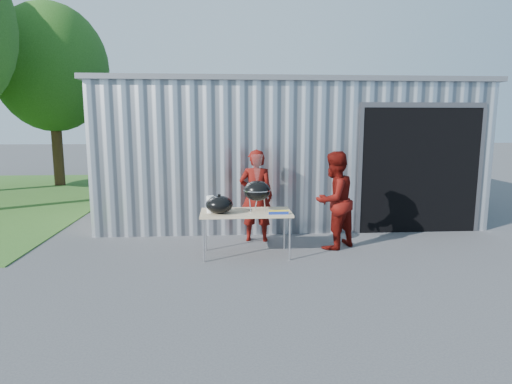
{
  "coord_description": "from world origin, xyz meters",
  "views": [
    {
      "loc": [
        -0.59,
        -6.56,
        2.2
      ],
      "look_at": [
        -0.08,
        0.54,
        1.05
      ],
      "focal_mm": 30.0,
      "sensor_mm": 36.0,
      "label": 1
    }
  ],
  "objects": [
    {
      "name": "building",
      "position": [
        0.92,
        4.59,
        1.54
      ],
      "size": [
        8.2,
        6.2,
        3.1
      ],
      "color": "silver",
      "rests_on": "ground"
    },
    {
      "name": "folding_table",
      "position": [
        -0.26,
        0.38,
        0.71
      ],
      "size": [
        1.5,
        0.75,
        0.75
      ],
      "color": "tan",
      "rests_on": "ground"
    },
    {
      "name": "person_cook",
      "position": [
        -0.03,
        1.27,
        0.86
      ],
      "size": [
        0.68,
        0.49,
        1.73
      ],
      "primitive_type": "imported",
      "rotation": [
        0.0,
        0.0,
        3.01
      ],
      "color": "#530B07",
      "rests_on": "ground"
    },
    {
      "name": "person_bystander",
      "position": [
        1.3,
        0.71,
        0.86
      ],
      "size": [
        1.06,
        1.02,
        1.72
      ],
      "primitive_type": "imported",
      "rotation": [
        0.0,
        0.0,
        3.78
      ],
      "color": "#530B07",
      "rests_on": "ground"
    },
    {
      "name": "kettle_grill",
      "position": [
        -0.07,
        0.42,
        1.17
      ],
      "size": [
        0.46,
        0.46,
        0.94
      ],
      "color": "black",
      "rests_on": "folding_table"
    },
    {
      "name": "tree_far",
      "position": [
        -6.5,
        9.0,
        4.05
      ],
      "size": [
        3.76,
        3.76,
        6.23
      ],
      "color": "#442D19",
      "rests_on": "ground"
    },
    {
      "name": "paper_towels",
      "position": [
        -0.85,
        0.33,
        0.89
      ],
      "size": [
        0.12,
        0.12,
        0.28
      ],
      "primitive_type": "cylinder",
      "color": "white",
      "rests_on": "folding_table"
    },
    {
      "name": "ground",
      "position": [
        0.0,
        0.0,
        0.0
      ],
      "size": [
        80.0,
        80.0,
        0.0
      ],
      "primitive_type": "plane",
      "color": "#414144"
    },
    {
      "name": "white_tub",
      "position": [
        -0.81,
        0.57,
        0.8
      ],
      "size": [
        0.2,
        0.15,
        0.1
      ],
      "primitive_type": "cube",
      "color": "white",
      "rests_on": "folding_table"
    },
    {
      "name": "foil_box",
      "position": [
        0.25,
        0.13,
        0.78
      ],
      "size": [
        0.32,
        0.05,
        0.06
      ],
      "color": "navy",
      "rests_on": "folding_table"
    },
    {
      "name": "grill_lid",
      "position": [
        -0.7,
        0.28,
        0.89
      ],
      "size": [
        0.44,
        0.44,
        0.32
      ],
      "color": "black",
      "rests_on": "folding_table"
    }
  ]
}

